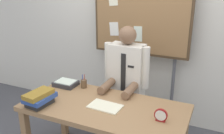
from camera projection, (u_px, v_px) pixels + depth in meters
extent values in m
cube|color=silver|center=(145.00, 25.00, 3.38)|extent=(6.40, 0.08, 2.70)
cube|color=#9E754C|center=(105.00, 108.00, 2.51)|extent=(1.62, 0.79, 0.05)
cube|color=#9E754C|center=(64.00, 110.00, 3.22)|extent=(0.07, 0.07, 0.70)
cube|color=#2D2D33|center=(126.00, 122.00, 3.20)|extent=(0.34, 0.30, 0.44)
cube|color=silver|center=(127.00, 77.00, 2.99)|extent=(0.40, 0.22, 0.79)
sphere|color=brown|center=(128.00, 35.00, 2.82)|extent=(0.20, 0.20, 0.20)
cylinder|color=silver|center=(108.00, 62.00, 3.01)|extent=(0.09, 0.09, 0.49)
cylinder|color=silver|center=(145.00, 68.00, 2.83)|extent=(0.09, 0.09, 0.49)
cylinder|color=brown|center=(107.00, 86.00, 2.83)|extent=(0.09, 0.30, 0.09)
cylinder|color=brown|center=(130.00, 90.00, 2.73)|extent=(0.09, 0.30, 0.09)
cube|color=black|center=(123.00, 75.00, 2.87)|extent=(0.06, 0.01, 0.52)
cube|color=black|center=(131.00, 67.00, 2.80)|extent=(0.07, 0.01, 0.02)
cube|color=#4C3823|center=(141.00, 14.00, 3.16)|extent=(1.27, 0.05, 1.05)
cube|color=olive|center=(141.00, 14.00, 3.14)|extent=(1.21, 0.04, 0.99)
cylinder|color=#59595E|center=(109.00, 81.00, 3.70)|extent=(0.04, 0.04, 1.02)
cylinder|color=#59595E|center=(172.00, 92.00, 3.34)|extent=(0.04, 0.04, 1.02)
cube|color=silver|center=(138.00, 34.00, 3.22)|extent=(0.12, 0.00, 0.20)
cube|color=white|center=(114.00, 29.00, 3.34)|extent=(0.14, 0.00, 0.19)
cube|color=#262626|center=(40.00, 102.00, 2.52)|extent=(0.21, 0.26, 0.05)
cube|color=#2D4C99|center=(40.00, 98.00, 2.50)|extent=(0.23, 0.31, 0.05)
cube|color=olive|center=(39.00, 94.00, 2.47)|extent=(0.19, 0.31, 0.05)
cube|color=#F4EFCC|center=(105.00, 106.00, 2.48)|extent=(0.33, 0.22, 0.01)
cylinder|color=maroon|center=(161.00, 115.00, 2.22)|extent=(0.12, 0.02, 0.12)
cylinder|color=white|center=(161.00, 116.00, 2.21)|extent=(0.10, 0.00, 0.10)
cube|color=maroon|center=(160.00, 120.00, 2.24)|extent=(0.08, 0.04, 0.01)
cylinder|color=brown|center=(84.00, 84.00, 2.90)|extent=(0.07, 0.07, 0.09)
cylinder|color=#263399|center=(83.00, 80.00, 2.89)|extent=(0.01, 0.01, 0.15)
cylinder|color=maroon|center=(85.00, 80.00, 2.90)|extent=(0.01, 0.01, 0.15)
cube|color=#333338|center=(66.00, 84.00, 2.96)|extent=(0.26, 0.20, 0.05)
cube|color=silver|center=(66.00, 81.00, 2.95)|extent=(0.22, 0.17, 0.01)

